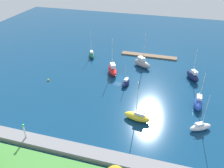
% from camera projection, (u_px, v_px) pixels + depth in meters
% --- Properties ---
extents(water, '(160.00, 160.00, 0.00)m').
position_uv_depth(water, '(118.00, 77.00, 75.89)').
color(water, navy).
rests_on(water, ground).
extents(pier_dock, '(21.51, 2.67, 0.51)m').
position_uv_depth(pier_dock, '(149.00, 56.00, 89.77)').
color(pier_dock, brown).
rests_on(pier_dock, ground).
extents(breakwater, '(56.09, 3.24, 1.35)m').
position_uv_depth(breakwater, '(78.00, 151.00, 48.15)').
color(breakwater, gray).
rests_on(breakwater, ground).
extents(harbor_beacon, '(0.56, 0.56, 3.73)m').
position_uv_depth(harbor_beacon, '(24.00, 130.00, 49.52)').
color(harbor_beacon, silver).
rests_on(harbor_beacon, breakwater).
extents(sailboat_navy_far_north, '(4.99, 6.85, 10.17)m').
position_uv_depth(sailboat_navy_far_north, '(193.00, 76.00, 74.02)').
color(sailboat_navy_far_north, '#141E4C').
rests_on(sailboat_navy_far_north, water).
extents(sailboat_red_by_breakwater, '(5.45, 7.53, 12.19)m').
position_uv_depth(sailboat_red_by_breakwater, '(112.00, 70.00, 77.16)').
color(sailboat_red_by_breakwater, red).
rests_on(sailboat_red_by_breakwater, water).
extents(sailboat_yellow_lone_south, '(7.10, 3.52, 11.03)m').
position_uv_depth(sailboat_yellow_lone_south, '(137.00, 116.00, 57.00)').
color(sailboat_yellow_lone_south, yellow).
rests_on(sailboat_yellow_lone_south, water).
extents(sailboat_gray_far_south, '(7.41, 6.07, 12.53)m').
position_uv_depth(sailboat_gray_far_south, '(142.00, 63.00, 81.57)').
color(sailboat_gray_far_south, gray).
rests_on(sailboat_gray_far_south, water).
extents(sailboat_white_center_basin, '(5.55, 4.18, 9.82)m').
position_uv_depth(sailboat_white_center_basin, '(200.00, 127.00, 54.07)').
color(sailboat_white_center_basin, white).
rests_on(sailboat_white_center_basin, water).
extents(sailboat_blue_near_pier, '(2.44, 6.38, 10.58)m').
position_uv_depth(sailboat_blue_near_pier, '(198.00, 103.00, 61.56)').
color(sailboat_blue_near_pier, '#2347B2').
rests_on(sailboat_blue_near_pier, water).
extents(sailboat_green_lone_north, '(4.26, 5.95, 9.96)m').
position_uv_depth(sailboat_green_lone_north, '(92.00, 54.00, 89.03)').
color(sailboat_green_lone_north, '#19724C').
rests_on(sailboat_green_lone_north, water).
extents(sailboat_navy_inner_mooring, '(2.54, 4.89, 7.27)m').
position_uv_depth(sailboat_navy_inner_mooring, '(126.00, 83.00, 71.12)').
color(sailboat_navy_inner_mooring, '#141E4C').
rests_on(sailboat_navy_inner_mooring, water).
extents(mooring_buoy_yellow, '(0.65, 0.65, 0.65)m').
position_uv_depth(mooring_buoy_yellow, '(48.00, 80.00, 73.79)').
color(mooring_buoy_yellow, yellow).
rests_on(mooring_buoy_yellow, water).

